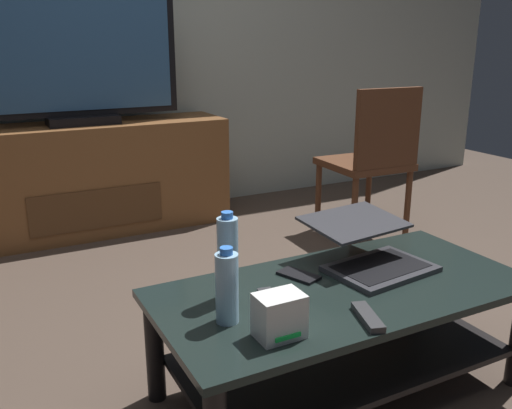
{
  "coord_description": "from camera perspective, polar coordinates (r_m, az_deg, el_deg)",
  "views": [
    {
      "loc": [
        -0.91,
        -1.54,
        1.15
      ],
      "look_at": [
        0.04,
        0.27,
        0.54
      ],
      "focal_mm": 38.85,
      "sensor_mm": 36.0,
      "label": 1
    }
  ],
  "objects": [
    {
      "name": "dining_chair",
      "position": [
        3.27,
        11.96,
        4.94
      ],
      "size": [
        0.46,
        0.46,
        0.89
      ],
      "color": "#59331E",
      "rests_on": "ground"
    },
    {
      "name": "coffee_table",
      "position": [
        1.87,
        8.86,
        -11.65
      ],
      "size": [
        1.22,
        0.59,
        0.39
      ],
      "color": "black",
      "rests_on": "ground"
    },
    {
      "name": "ground_plane",
      "position": [
        2.13,
        2.52,
        -15.99
      ],
      "size": [
        7.68,
        7.68,
        0.0
      ],
      "primitive_type": "plane",
      "color": "#4C3D33"
    },
    {
      "name": "router_box",
      "position": [
        1.49,
        2.42,
        -11.38
      ],
      "size": [
        0.13,
        0.09,
        0.12
      ],
      "color": "white",
      "rests_on": "coffee_table"
    },
    {
      "name": "television",
      "position": [
        3.4,
        -17.85,
        13.84
      ],
      "size": [
        1.15,
        0.2,
        0.74
      ],
      "color": "black",
      "rests_on": "media_cabinet"
    },
    {
      "name": "water_bottle_near",
      "position": [
        1.55,
        -3.01,
        -8.51
      ],
      "size": [
        0.07,
        0.07,
        0.22
      ],
      "color": "#99C6E5",
      "rests_on": "coffee_table"
    },
    {
      "name": "soundbar_remote",
      "position": [
        1.68,
        1.68,
        -9.93
      ],
      "size": [
        0.07,
        0.16,
        0.02
      ],
      "primitive_type": "cube",
      "rotation": [
        0.0,
        0.0,
        -0.16
      ],
      "color": "#2D2D30",
      "rests_on": "coffee_table"
    },
    {
      "name": "media_cabinet",
      "position": [
        3.52,
        -16.92,
        2.57
      ],
      "size": [
        1.69,
        0.45,
        0.67
      ],
      "color": "brown",
      "rests_on": "ground"
    },
    {
      "name": "water_bottle_far",
      "position": [
        1.67,
        -2.92,
        -5.54
      ],
      "size": [
        0.06,
        0.06,
        0.28
      ],
      "color": "#99C6E5",
      "rests_on": "coffee_table"
    },
    {
      "name": "tv_remote",
      "position": [
        1.62,
        11.44,
        -11.29
      ],
      "size": [
        0.09,
        0.17,
        0.02
      ],
      "primitive_type": "cube",
      "rotation": [
        0.0,
        0.0,
        -0.31
      ],
      "color": "#2D2D30",
      "rests_on": "coffee_table"
    },
    {
      "name": "cell_phone",
      "position": [
        1.87,
        4.4,
        -7.28
      ],
      "size": [
        0.12,
        0.16,
        0.01
      ],
      "primitive_type": "cube",
      "rotation": [
        0.0,
        0.0,
        0.38
      ],
      "color": "black",
      "rests_on": "coffee_table"
    },
    {
      "name": "laptop",
      "position": [
        1.96,
        11.64,
        -4.54
      ],
      "size": [
        0.39,
        0.42,
        0.16
      ],
      "color": "#333338",
      "rests_on": "coffee_table"
    }
  ]
}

